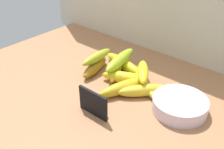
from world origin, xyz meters
TOP-DOWN VIEW (x-y plane):
  - counter_top at (0.00, 0.00)cm, footprint 110.00×76.00cm
  - chalkboard_sign at (9.08, -11.53)cm, footprint 11.00×1.80cm
  - fruit_bowl at (28.39, 7.15)cm, footprint 17.21×17.21cm
  - banana_0 at (12.29, 10.84)cm, footprint 18.48×13.69cm
  - banana_1 at (8.90, 3.37)cm, footprint 10.20×18.96cm
  - banana_2 at (15.05, 6.39)cm, footprint 14.53×16.09cm
  - banana_3 at (-0.97, 11.93)cm, footprint 10.96×17.70cm
  - banana_4 at (-1.26, 16.34)cm, footprint 21.07×8.83cm
  - banana_5 at (5.42, 8.61)cm, footprint 17.16×11.10cm
  - banana_6 at (-8.28, 7.36)cm, footprint 8.43×17.42cm
  - banana_7 at (10.84, 12.05)cm, footprint 11.90×14.58cm
  - banana_8 at (-0.58, 13.29)cm, footprint 7.95×20.80cm
  - banana_9 at (-8.43, 8.71)cm, footprint 4.27×16.18cm

SIDE VIEW (x-z plane):
  - counter_top at x=0.00cm, z-range 0.00..3.00cm
  - banana_0 at x=12.29cm, z-range 3.00..6.26cm
  - banana_3 at x=-0.97cm, z-range 3.00..6.31cm
  - banana_2 at x=15.05cm, z-range 3.00..7.15cm
  - banana_6 at x=-8.28cm, z-range 3.00..7.18cm
  - banana_1 at x=8.90cm, z-range 3.00..7.32cm
  - banana_4 at x=-1.26cm, z-range 3.00..7.34cm
  - banana_5 at x=5.42cm, z-range 3.00..7.34cm
  - fruit_bowl at x=28.39cm, z-range 3.00..7.41cm
  - chalkboard_sign at x=9.08cm, z-range 2.66..11.06cm
  - banana_7 at x=10.84cm, z-range 6.26..10.13cm
  - banana_8 at x=-0.58cm, z-range 6.31..10.56cm
  - banana_9 at x=-8.43cm, z-range 7.18..10.60cm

